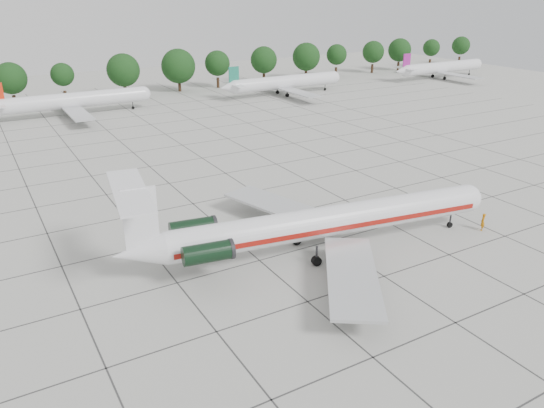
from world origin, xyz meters
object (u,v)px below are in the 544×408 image
object	(u,v)px
bg_airliner_d	(285,82)
bg_airliner_e	(442,68)
ground_crew	(483,222)
bg_airliner_c	(74,101)
main_airliner	(312,224)

from	to	relation	value
bg_airliner_d	bg_airliner_e	distance (m)	50.06
ground_crew	bg_airliner_d	distance (m)	77.12
ground_crew	bg_airliner_d	world-z (taller)	bg_airliner_d
bg_airliner_d	bg_airliner_e	bearing A→B (deg)	-0.87
ground_crew	bg_airliner_c	distance (m)	80.56
main_airliner	ground_crew	bearing A→B (deg)	-5.46
ground_crew	bg_airliner_d	xyz separation A→B (m)	(21.47, 74.05, 1.97)
bg_airliner_c	main_airliner	bearing A→B (deg)	-84.26
bg_airliner_d	bg_airliner_c	bearing A→B (deg)	177.08
main_airliner	ground_crew	distance (m)	18.86
ground_crew	bg_airliner_c	bearing A→B (deg)	-112.51
main_airliner	bg_airliner_c	bearing A→B (deg)	104.55
main_airliner	bg_airliner_c	xyz separation A→B (m)	(-7.21, 71.82, -0.17)
ground_crew	bg_airliner_d	bearing A→B (deg)	-147.05
bg_airliner_d	bg_airliner_e	xyz separation A→B (m)	(50.05, -0.76, 0.00)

